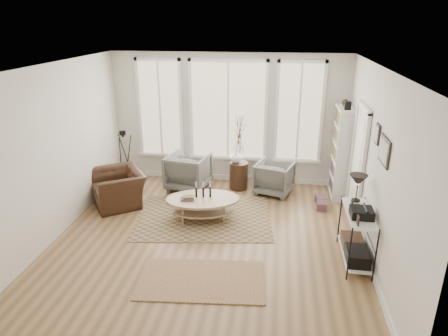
# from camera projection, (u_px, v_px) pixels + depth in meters

# --- Properties ---
(room) EXTENTS (5.50, 5.54, 2.90)m
(room) POSITION_uv_depth(u_px,v_px,m) (208.00, 161.00, 6.39)
(room) COLOR #977248
(room) RESTS_ON ground
(bay_window) EXTENTS (4.14, 0.12, 2.24)m
(bay_window) POSITION_uv_depth(u_px,v_px,m) (228.00, 113.00, 8.82)
(bay_window) COLOR beige
(bay_window) RESTS_ON ground
(door) EXTENTS (0.09, 1.06, 2.22)m
(door) POSITION_uv_depth(u_px,v_px,m) (358.00, 163.00, 7.21)
(door) COLOR silver
(door) RESTS_ON ground
(bookcase) EXTENTS (0.31, 0.85, 2.06)m
(bookcase) POSITION_uv_depth(u_px,v_px,m) (341.00, 152.00, 8.28)
(bookcase) COLOR white
(bookcase) RESTS_ON ground
(low_shelf) EXTENTS (0.38, 1.08, 1.30)m
(low_shelf) POSITION_uv_depth(u_px,v_px,m) (357.00, 231.00, 6.11)
(low_shelf) COLOR white
(low_shelf) RESTS_ON ground
(wall_art) EXTENTS (0.04, 0.88, 0.44)m
(wall_art) POSITION_uv_depth(u_px,v_px,m) (382.00, 146.00, 5.63)
(wall_art) COLOR black
(wall_art) RESTS_ON ground
(rug_main) EXTENTS (2.72, 2.18, 0.01)m
(rug_main) POSITION_uv_depth(u_px,v_px,m) (204.00, 217.00, 7.63)
(rug_main) COLOR brown
(rug_main) RESTS_ON ground
(rug_runner) EXTENTS (1.90, 1.16, 0.01)m
(rug_runner) POSITION_uv_depth(u_px,v_px,m) (202.00, 280.00, 5.79)
(rug_runner) COLOR brown
(rug_runner) RESTS_ON ground
(coffee_table) EXTENTS (1.51, 1.12, 0.63)m
(coffee_table) POSITION_uv_depth(u_px,v_px,m) (202.00, 203.00, 7.45)
(coffee_table) COLOR tan
(coffee_table) RESTS_ON ground
(armchair_left) EXTENTS (1.00, 1.02, 0.80)m
(armchair_left) POSITION_uv_depth(u_px,v_px,m) (189.00, 171.00, 8.81)
(armchair_left) COLOR slate
(armchair_left) RESTS_ON ground
(armchair_right) EXTENTS (0.94, 0.95, 0.70)m
(armchair_right) POSITION_uv_depth(u_px,v_px,m) (274.00, 178.00, 8.58)
(armchair_right) COLOR slate
(armchair_right) RESTS_ON ground
(side_table) EXTENTS (0.41, 0.41, 1.70)m
(side_table) POSITION_uv_depth(u_px,v_px,m) (239.00, 153.00, 8.64)
(side_table) COLOR #362115
(side_table) RESTS_ON ground
(vase) EXTENTS (0.26, 0.26, 0.27)m
(vase) POSITION_uv_depth(u_px,v_px,m) (236.00, 156.00, 8.69)
(vase) COLOR silver
(vase) RESTS_ON side_table
(accent_chair) EXTENTS (1.41, 1.38, 0.69)m
(accent_chair) POSITION_uv_depth(u_px,v_px,m) (118.00, 188.00, 8.07)
(accent_chair) COLOR #362115
(accent_chair) RESTS_ON ground
(tripod_camera) EXTENTS (0.45, 0.45, 1.26)m
(tripod_camera) POSITION_uv_depth(u_px,v_px,m) (125.00, 160.00, 8.93)
(tripod_camera) COLOR black
(tripod_camera) RESTS_ON ground
(book_stack_near) EXTENTS (0.23, 0.28, 0.16)m
(book_stack_near) POSITION_uv_depth(u_px,v_px,m) (321.00, 200.00, 8.15)
(book_stack_near) COLOR brown
(book_stack_near) RESTS_ON ground
(book_stack_far) EXTENTS (0.23, 0.27, 0.16)m
(book_stack_far) POSITION_uv_depth(u_px,v_px,m) (322.00, 206.00, 7.92)
(book_stack_far) COLOR brown
(book_stack_far) RESTS_ON ground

